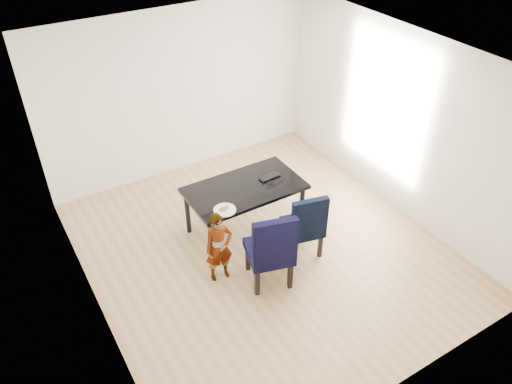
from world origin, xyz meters
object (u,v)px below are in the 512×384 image
laptop (268,175)px  plate (225,210)px  chair_right (303,222)px  chair_left (269,245)px  dining_table (245,209)px  child (219,247)px

laptop → plate: bearing=19.1°
chair_right → chair_left: bearing=-148.6°
plate → laptop: size_ratio=0.90×
dining_table → chair_right: 0.90m
dining_table → plate: bearing=-146.5°
dining_table → plate: (-0.48, -0.32, 0.38)m
child → laptop: size_ratio=3.10×
plate → laptop: laptop is taller
dining_table → laptop: laptop is taller
chair_right → child: 1.19m
child → laptop: (1.17, 0.72, 0.26)m
dining_table → child: size_ratio=1.60×
chair_right → laptop: (-0.02, 0.85, 0.26)m
dining_table → chair_left: 1.05m
chair_right → plate: bearing=166.1°
chair_left → child: size_ratio=1.13×
child → plate: bearing=56.2°
chair_left → chair_right: bearing=34.3°
laptop → chair_left: bearing=54.4°
dining_table → plate: 0.69m
chair_left → chair_right: (0.67, 0.22, -0.06)m
chair_left → laptop: 1.27m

